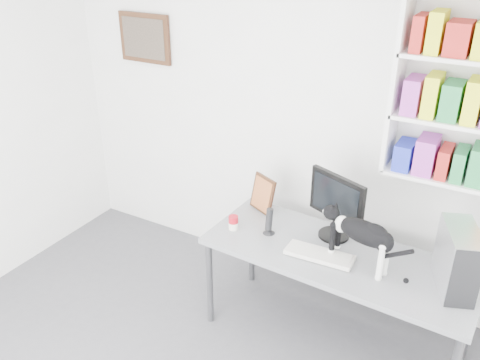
# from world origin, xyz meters

# --- Properties ---
(room) EXTENTS (4.01, 4.01, 2.70)m
(room) POSITION_xyz_m (0.00, 0.00, 1.35)
(room) COLOR #535358
(room) RESTS_ON ground
(bookshelf) EXTENTS (1.03, 0.28, 1.24)m
(bookshelf) POSITION_xyz_m (1.40, 1.85, 1.85)
(bookshelf) COLOR white
(bookshelf) RESTS_ON room
(wall_art) EXTENTS (0.52, 0.04, 0.42)m
(wall_art) POSITION_xyz_m (-1.30, 1.97, 1.90)
(wall_art) COLOR #462A16
(wall_art) RESTS_ON room
(desk) EXTENTS (1.88, 0.81, 0.77)m
(desk) POSITION_xyz_m (0.78, 1.32, 0.38)
(desk) COLOR gray
(desk) RESTS_ON room
(monitor) EXTENTS (0.51, 0.38, 0.49)m
(monitor) POSITION_xyz_m (0.68, 1.52, 1.01)
(monitor) COLOR black
(monitor) RESTS_ON desk
(keyboard) EXTENTS (0.47, 0.20, 0.04)m
(keyboard) POSITION_xyz_m (0.68, 1.23, 0.78)
(keyboard) COLOR silver
(keyboard) RESTS_ON desk
(pc_tower) EXTENTS (0.31, 0.45, 0.41)m
(pc_tower) POSITION_xyz_m (1.51, 1.34, 0.97)
(pc_tower) COLOR silver
(pc_tower) RESTS_ON desk
(speaker) EXTENTS (0.09, 0.09, 0.21)m
(speaker) POSITION_xyz_m (0.25, 1.32, 0.87)
(speaker) COLOR black
(speaker) RESTS_ON desk
(leaning_print) EXTENTS (0.25, 0.19, 0.29)m
(leaning_print) POSITION_xyz_m (0.06, 1.60, 0.91)
(leaning_print) COLOR #462A16
(leaning_print) RESTS_ON desk
(soup_can) EXTENTS (0.08, 0.08, 0.10)m
(soup_can) POSITION_xyz_m (-0.00, 1.25, 0.82)
(soup_can) COLOR #B60F1D
(soup_can) RESTS_ON desk
(cat) EXTENTS (0.60, 0.29, 0.36)m
(cat) POSITION_xyz_m (0.94, 1.26, 0.95)
(cat) COLOR black
(cat) RESTS_ON desk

